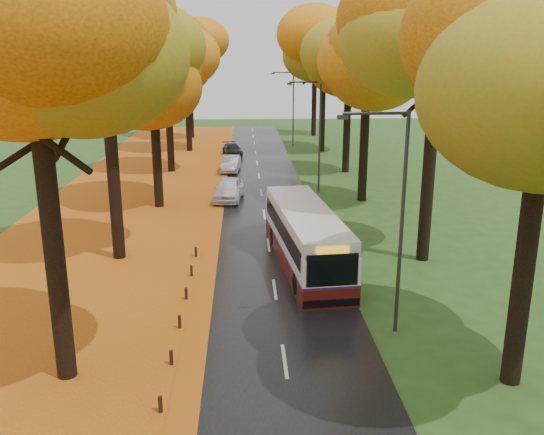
{
  "coord_description": "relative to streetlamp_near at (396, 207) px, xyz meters",
  "views": [
    {
      "loc": [
        -1.27,
        -10.88,
        9.77
      ],
      "look_at": [
        0.0,
        14.29,
        2.6
      ],
      "focal_mm": 38.0,
      "sensor_mm": 36.0,
      "label": 1
    }
  ],
  "objects": [
    {
      "name": "leaf_drift",
      "position": [
        -7.0,
        17.0,
        -4.67
      ],
      "size": [
        0.9,
        90.0,
        0.01
      ],
      "primitive_type": "cube",
      "color": "#C17A13",
      "rests_on": "road"
    },
    {
      "name": "car_silver",
      "position": [
        -6.3,
        30.06,
        -4.01
      ],
      "size": [
        1.76,
        4.13,
        1.32
      ],
      "primitive_type": "imported",
      "rotation": [
        0.0,
        0.0,
        -0.09
      ],
      "color": "#929499",
      "rests_on": "road"
    },
    {
      "name": "streetlamp_far",
      "position": [
        0.0,
        44.0,
        0.0
      ],
      "size": [
        2.45,
        0.18,
        8.0
      ],
      "color": "#333538",
      "rests_on": "ground"
    },
    {
      "name": "streetlamp_mid",
      "position": [
        0.0,
        22.0,
        0.0
      ],
      "size": [
        2.45,
        0.18,
        8.0
      ],
      "color": "#333538",
      "rests_on": "ground"
    },
    {
      "name": "car_dark",
      "position": [
        -6.3,
        38.18,
        -4.1
      ],
      "size": [
        2.29,
        4.2,
        1.15
      ],
      "primitive_type": "imported",
      "rotation": [
        0.0,
        0.0,
        0.17
      ],
      "color": "black",
      "rests_on": "road"
    },
    {
      "name": "leaf_verge",
      "position": [
        -12.95,
        17.0,
        -4.7
      ],
      "size": [
        12.0,
        90.0,
        0.02
      ],
      "primitive_type": "cube",
      "color": "#962C0D",
      "rests_on": "ground"
    },
    {
      "name": "streetlamp_near",
      "position": [
        0.0,
        0.0,
        0.0
      ],
      "size": [
        2.45,
        0.18,
        8.0
      ],
      "color": "#333538",
      "rests_on": "ground"
    },
    {
      "name": "trees_left",
      "position": [
        -11.13,
        19.06,
        4.82
      ],
      "size": [
        9.2,
        74.0,
        13.88
      ],
      "color": "black",
      "rests_on": "ground"
    },
    {
      "name": "car_white",
      "position": [
        -6.26,
        19.93,
        -3.91
      ],
      "size": [
        2.33,
        4.65,
        1.52
      ],
      "primitive_type": "imported",
      "rotation": [
        0.0,
        0.0,
        -0.12
      ],
      "color": "white",
      "rests_on": "road"
    },
    {
      "name": "road",
      "position": [
        -3.95,
        17.0,
        -4.69
      ],
      "size": [
        6.5,
        90.0,
        0.04
      ],
      "primitive_type": "cube",
      "color": "black",
      "rests_on": "ground"
    },
    {
      "name": "bus",
      "position": [
        -2.32,
        6.98,
        -3.25
      ],
      "size": [
        3.36,
        10.53,
        2.72
      ],
      "rotation": [
        0.0,
        0.0,
        0.1
      ],
      "color": "#52110C",
      "rests_on": "road"
    },
    {
      "name": "centre_line",
      "position": [
        -3.95,
        17.0,
        -4.67
      ],
      "size": [
        0.12,
        90.0,
        0.01
      ],
      "primitive_type": "cube",
      "color": "silver",
      "rests_on": "road"
    },
    {
      "name": "trees_right",
      "position": [
        3.24,
        18.91,
        4.98
      ],
      "size": [
        9.3,
        74.2,
        13.96
      ],
      "color": "black",
      "rests_on": "ground"
    },
    {
      "name": "bollard_row",
      "position": [
        -7.65,
        -3.3,
        -4.45
      ],
      "size": [
        0.11,
        23.51,
        0.52
      ],
      "color": "black",
      "rests_on": "ground"
    }
  ]
}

